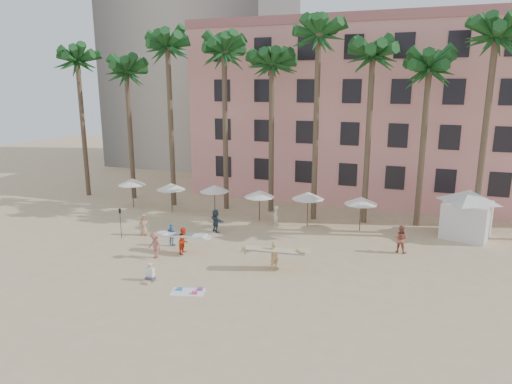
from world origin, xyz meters
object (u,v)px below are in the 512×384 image
at_px(cabana, 467,209).
at_px(carrier_white, 184,239).
at_px(pink_hotel, 382,113).
at_px(carrier_yellow, 275,254).

bearing_deg(cabana, carrier_white, -150.72).
xyz_separation_m(pink_hotel, cabana, (7.36, -12.22, -5.93)).
bearing_deg(cabana, pink_hotel, 121.04).
xyz_separation_m(carrier_yellow, carrier_white, (-6.39, 0.60, -0.06)).
bearing_deg(carrier_white, cabana, 29.28).
distance_m(pink_hotel, carrier_white, 25.30).
height_order(pink_hotel, carrier_white, pink_hotel).
relative_size(carrier_yellow, carrier_white, 1.14).
relative_size(pink_hotel, carrier_yellow, 9.87).
bearing_deg(cabana, carrier_yellow, -136.89).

